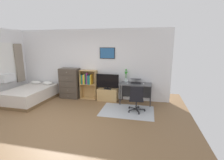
{
  "coord_description": "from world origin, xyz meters",
  "views": [
    {
      "loc": [
        2.25,
        -3.69,
        2.12
      ],
      "look_at": [
        1.07,
        1.5,
        0.96
      ],
      "focal_mm": 26.21,
      "sensor_mm": 36.0,
      "label": 1
    }
  ],
  "objects": [
    {
      "name": "tv_stand",
      "position": [
        0.75,
        2.17,
        0.23
      ],
      "size": [
        0.77,
        0.41,
        0.46
      ],
      "color": "tan",
      "rests_on": "ground_plane"
    },
    {
      "name": "bamboo_vase",
      "position": [
        1.44,
        2.27,
        0.97
      ],
      "size": [
        0.11,
        0.1,
        0.49
      ],
      "color": "silver",
      "rests_on": "desk"
    },
    {
      "name": "wall_back_with_posters",
      "position": [
        0.0,
        2.43,
        1.35
      ],
      "size": [
        6.12,
        0.09,
        2.7
      ],
      "color": "white",
      "rests_on": "ground_plane"
    },
    {
      "name": "office_chair",
      "position": [
        1.92,
        1.26,
        0.46
      ],
      "size": [
        0.57,
        0.58,
        0.86
      ],
      "rotation": [
        0.0,
        0.0,
        0.08
      ],
      "color": "#232326",
      "rests_on": "ground_plane"
    },
    {
      "name": "desk",
      "position": [
        1.83,
        2.15,
        0.6
      ],
      "size": [
        1.12,
        0.59,
        0.74
      ],
      "color": "#4C4C4F",
      "rests_on": "ground_plane"
    },
    {
      "name": "bookshelf",
      "position": [
        -0.07,
        2.22,
        0.68
      ],
      "size": [
        0.65,
        0.3,
        1.14
      ],
      "color": "tan",
      "rests_on": "ground_plane"
    },
    {
      "name": "bed",
      "position": [
        -2.07,
        1.42,
        0.26
      ],
      "size": [
        1.31,
        1.92,
        0.64
      ],
      "rotation": [
        0.0,
        0.0,
        -0.02
      ],
      "color": "brown",
      "rests_on": "ground_plane"
    },
    {
      "name": "wine_glass",
      "position": [
        1.53,
        1.98,
        0.87
      ],
      "size": [
        0.07,
        0.07,
        0.18
      ],
      "color": "silver",
      "rests_on": "desk"
    },
    {
      "name": "dresser",
      "position": [
        -0.81,
        2.15,
        0.6
      ],
      "size": [
        0.77,
        0.46,
        1.2
      ],
      "color": "#4C4238",
      "rests_on": "ground_plane"
    },
    {
      "name": "area_rug",
      "position": [
        1.63,
        1.28,
        0.0
      ],
      "size": [
        1.7,
        1.2,
        0.01
      ],
      "primitive_type": "cube",
      "color": "#B2B7BC",
      "rests_on": "ground_plane"
    },
    {
      "name": "television",
      "position": [
        0.75,
        2.15,
        0.74
      ],
      "size": [
        0.87,
        0.16,
        0.57
      ],
      "color": "black",
      "rests_on": "tv_stand"
    },
    {
      "name": "computer_mouse",
      "position": [
        2.1,
        2.05,
        0.76
      ],
      "size": [
        0.06,
        0.1,
        0.03
      ],
      "primitive_type": "ellipsoid",
      "color": "silver",
      "rests_on": "desk"
    },
    {
      "name": "laptop",
      "position": [
        1.81,
        2.18,
        0.81
      ],
      "size": [
        0.43,
        0.46,
        0.17
      ],
      "rotation": [
        0.0,
        0.0,
        0.12
      ],
      "color": "#333338",
      "rests_on": "desk"
    },
    {
      "name": "ground_plane",
      "position": [
        0.0,
        0.0,
        0.0
      ],
      "size": [
        7.2,
        7.2,
        0.0
      ],
      "primitive_type": "plane",
      "color": "brown"
    }
  ]
}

